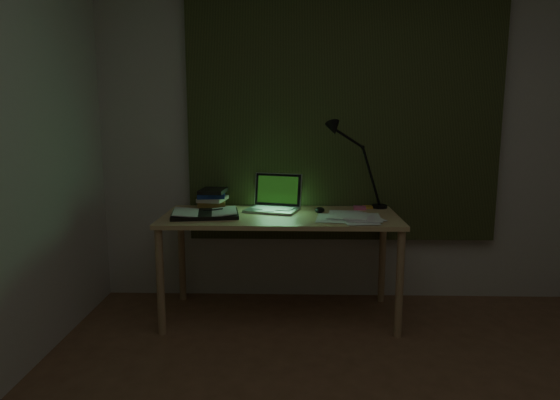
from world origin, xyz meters
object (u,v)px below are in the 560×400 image
Objects in this scene: book_stack at (212,198)px; desk_lamp at (381,167)px; desk at (280,266)px; open_textbook at (205,213)px; laptop at (272,193)px; loose_papers at (347,217)px.

desk_lamp is at bearing 3.12° from book_stack.
book_stack reaches higher than desk.
desk_lamp is at bearing 21.25° from desk.
open_textbook is 1.91× the size of book_stack.
desk is 6.92× the size of book_stack.
desk_lamp reaches higher than book_stack.
loose_papers is at bearing -8.66° from laptop.
desk is at bearing -151.88° from desk_lamp.
loose_papers is (0.91, -0.05, -0.01)m from open_textbook.
desk_lamp reaches higher than desk.
laptop is at bearing -10.97° from book_stack.
laptop is 0.66× the size of desk_lamp.
book_stack is (0.01, 0.26, 0.06)m from open_textbook.
laptop reaches higher than open_textbook.
open_textbook is at bearing -174.07° from desk.
book_stack is at bearing 79.51° from open_textbook.
laptop reaches higher than loose_papers.
laptop is 0.55m from loose_papers.
book_stack reaches higher than loose_papers.
desk_lamp is at bearing 6.31° from open_textbook.
book_stack is (-0.42, 0.08, -0.05)m from laptop.
desk is 4.00× the size of laptop.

